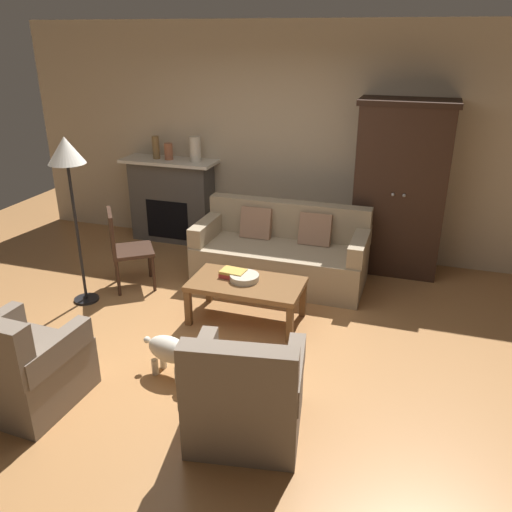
{
  "coord_description": "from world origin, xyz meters",
  "views": [
    {
      "loc": [
        1.65,
        -3.85,
        2.66
      ],
      "look_at": [
        0.11,
        0.85,
        0.55
      ],
      "focal_mm": 37.05,
      "sensor_mm": 36.0,
      "label": 1
    }
  ],
  "objects_px": {
    "mantel_vase_cream": "(195,149)",
    "armchair_near_right": "(245,397)",
    "mantel_vase_bronze": "(156,147)",
    "mantel_vase_terracotta": "(169,151)",
    "side_chair_wooden": "(124,245)",
    "floor_lamp": "(67,161)",
    "armchair_near_left": "(20,368)",
    "armoire": "(400,189)",
    "dog": "(172,351)",
    "couch": "(281,254)",
    "coffee_table": "(246,287)",
    "fruit_bowl": "(244,278)",
    "fireplace": "(172,200)",
    "book_stack": "(233,274)"
  },
  "relations": [
    {
      "from": "couch",
      "to": "armoire",
      "type": "bearing_deg",
      "value": 30.56
    },
    {
      "from": "mantel_vase_bronze",
      "to": "floor_lamp",
      "type": "height_order",
      "value": "floor_lamp"
    },
    {
      "from": "floor_lamp",
      "to": "mantel_vase_bronze",
      "type": "bearing_deg",
      "value": 92.57
    },
    {
      "from": "mantel_vase_bronze",
      "to": "floor_lamp",
      "type": "relative_size",
      "value": 0.17
    },
    {
      "from": "fruit_bowl",
      "to": "armchair_near_left",
      "type": "distance_m",
      "value": 2.13
    },
    {
      "from": "mantel_vase_terracotta",
      "to": "armchair_near_right",
      "type": "bearing_deg",
      "value": -56.44
    },
    {
      "from": "fruit_bowl",
      "to": "side_chair_wooden",
      "type": "distance_m",
      "value": 1.52
    },
    {
      "from": "armoire",
      "to": "mantel_vase_terracotta",
      "type": "height_order",
      "value": "armoire"
    },
    {
      "from": "floor_lamp",
      "to": "dog",
      "type": "bearing_deg",
      "value": -31.95
    },
    {
      "from": "armoire",
      "to": "armchair_near_left",
      "type": "height_order",
      "value": "armoire"
    },
    {
      "from": "mantel_vase_terracotta",
      "to": "armchair_near_left",
      "type": "relative_size",
      "value": 0.24
    },
    {
      "from": "mantel_vase_bronze",
      "to": "couch",
      "type": "bearing_deg",
      "value": -21.68
    },
    {
      "from": "armchair_near_right",
      "to": "armoire",
      "type": "bearing_deg",
      "value": 76.96
    },
    {
      "from": "armoire",
      "to": "armchair_near_right",
      "type": "distance_m",
      "value": 3.41
    },
    {
      "from": "fireplace",
      "to": "mantel_vase_terracotta",
      "type": "height_order",
      "value": "mantel_vase_terracotta"
    },
    {
      "from": "couch",
      "to": "armchair_near_left",
      "type": "height_order",
      "value": "armchair_near_left"
    },
    {
      "from": "side_chair_wooden",
      "to": "mantel_vase_cream",
      "type": "bearing_deg",
      "value": 81.48
    },
    {
      "from": "mantel_vase_cream",
      "to": "armchair_near_left",
      "type": "distance_m",
      "value": 3.65
    },
    {
      "from": "fireplace",
      "to": "dog",
      "type": "xyz_separation_m",
      "value": [
        1.4,
        -2.87,
        -0.32
      ]
    },
    {
      "from": "armchair_near_right",
      "to": "side_chair_wooden",
      "type": "distance_m",
      "value": 2.74
    },
    {
      "from": "couch",
      "to": "fruit_bowl",
      "type": "bearing_deg",
      "value": -96.02
    },
    {
      "from": "mantel_vase_cream",
      "to": "armchair_near_right",
      "type": "height_order",
      "value": "mantel_vase_cream"
    },
    {
      "from": "fruit_bowl",
      "to": "mantel_vase_bronze",
      "type": "distance_m",
      "value": 2.66
    },
    {
      "from": "armchair_near_left",
      "to": "floor_lamp",
      "type": "xyz_separation_m",
      "value": [
        -0.56,
        1.6,
        1.2
      ]
    },
    {
      "from": "mantel_vase_bronze",
      "to": "mantel_vase_terracotta",
      "type": "height_order",
      "value": "mantel_vase_bronze"
    },
    {
      "from": "book_stack",
      "to": "mantel_vase_cream",
      "type": "height_order",
      "value": "mantel_vase_cream"
    },
    {
      "from": "armoire",
      "to": "dog",
      "type": "relative_size",
      "value": 3.52
    },
    {
      "from": "armoire",
      "to": "floor_lamp",
      "type": "height_order",
      "value": "armoire"
    },
    {
      "from": "fireplace",
      "to": "armchair_near_right",
      "type": "height_order",
      "value": "fireplace"
    },
    {
      "from": "fireplace",
      "to": "side_chair_wooden",
      "type": "relative_size",
      "value": 1.4
    },
    {
      "from": "couch",
      "to": "armchair_near_right",
      "type": "xyz_separation_m",
      "value": [
        0.45,
        -2.54,
        -0.0
      ]
    },
    {
      "from": "side_chair_wooden",
      "to": "floor_lamp",
      "type": "xyz_separation_m",
      "value": [
        -0.25,
        -0.43,
        1.0
      ]
    },
    {
      "from": "side_chair_wooden",
      "to": "armchair_near_right",
      "type": "bearing_deg",
      "value": -41.7
    },
    {
      "from": "coffee_table",
      "to": "mantel_vase_terracotta",
      "type": "distance_m",
      "value": 2.59
    },
    {
      "from": "fruit_bowl",
      "to": "side_chair_wooden",
      "type": "bearing_deg",
      "value": 170.15
    },
    {
      "from": "mantel_vase_bronze",
      "to": "armchair_near_right",
      "type": "xyz_separation_m",
      "value": [
        2.38,
        -3.31,
        -0.95
      ]
    },
    {
      "from": "mantel_vase_terracotta",
      "to": "fruit_bowl",
      "type": "bearing_deg",
      "value": -46.76
    },
    {
      "from": "couch",
      "to": "mantel_vase_cream",
      "type": "height_order",
      "value": "mantel_vase_cream"
    },
    {
      "from": "armoire",
      "to": "floor_lamp",
      "type": "distance_m",
      "value": 3.6
    },
    {
      "from": "couch",
      "to": "dog",
      "type": "relative_size",
      "value": 3.39
    },
    {
      "from": "mantel_vase_terracotta",
      "to": "armchair_near_right",
      "type": "distance_m",
      "value": 4.08
    },
    {
      "from": "armoire",
      "to": "coffee_table",
      "type": "relative_size",
      "value": 1.81
    },
    {
      "from": "fireplace",
      "to": "armchair_near_left",
      "type": "bearing_deg",
      "value": -82.51
    },
    {
      "from": "dog",
      "to": "book_stack",
      "type": "bearing_deg",
      "value": 84.39
    },
    {
      "from": "side_chair_wooden",
      "to": "couch",
      "type": "bearing_deg",
      "value": 24.46
    },
    {
      "from": "mantel_vase_cream",
      "to": "armoire",
      "type": "bearing_deg",
      "value": -1.34
    },
    {
      "from": "fireplace",
      "to": "coffee_table",
      "type": "relative_size",
      "value": 1.15
    },
    {
      "from": "mantel_vase_terracotta",
      "to": "floor_lamp",
      "type": "bearing_deg",
      "value": -92.8
    },
    {
      "from": "armoire",
      "to": "couch",
      "type": "height_order",
      "value": "armoire"
    },
    {
      "from": "mantel_vase_cream",
      "to": "armchair_near_right",
      "type": "relative_size",
      "value": 0.36
    }
  ]
}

